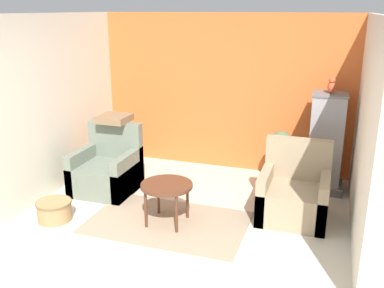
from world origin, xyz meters
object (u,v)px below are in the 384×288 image
Objects in this scene: coffee_table at (167,188)px; armchair_right at (294,195)px; parrot at (332,86)px; wicker_basket at (54,210)px; birdcage at (326,144)px; armchair_left at (107,171)px; potted_plant at (280,151)px.

coffee_table is 1.63m from armchair_right.
wicker_basket is at bearing -146.31° from parrot.
coffee_table is at bearing -135.80° from birdcage.
parrot is (-0.00, 0.00, 0.85)m from birdcage.
birdcage is (1.79, 1.74, 0.22)m from coffee_table.
armchair_left is at bearing 80.46° from wicker_basket.
potted_plant reaches higher than coffee_table.
birdcage is 3.24× the size of wicker_basket.
armchair_right reaches higher than coffee_table.
parrot reaches higher than birdcage.
wicker_basket is at bearing -159.81° from armchair_right.
armchair_right is at bearing 0.02° from armchair_left.
armchair_left is 0.67× the size of birdcage.
parrot is at bearing 33.69° from wicker_basket.
parrot is at bearing 90.00° from birdcage.
parrot reaches higher than armchair_left.
wicker_basket is (-3.18, -2.12, -1.41)m from parrot.
birdcage is 1.73× the size of potted_plant.
birdcage is at bearing 44.20° from coffee_table.
potted_plant is 1.87× the size of wicker_basket.
armchair_left is at bearing -179.98° from armchair_right.
parrot is 1.21m from potted_plant.
potted_plant is at bearing -178.96° from birdcage.
armchair_left is at bearing -160.44° from birdcage.
armchair_right is 3.05m from wicker_basket.
birdcage is at bearing 33.67° from wicker_basket.
parrot is (1.79, 1.74, 1.07)m from coffee_table.
birdcage is at bearing -90.00° from parrot.
coffee_table is 1.40m from armchair_left.
armchair_right is 1.17× the size of potted_plant.
wicker_basket is (-2.86, -1.05, -0.17)m from armchair_right.
armchair_right is 1.12m from potted_plant.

